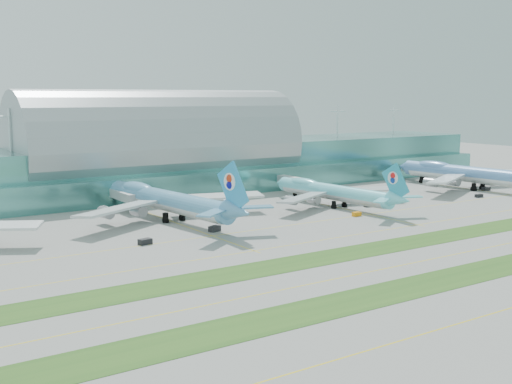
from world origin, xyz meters
TOP-DOWN VIEW (x-y plane):
  - ground at (0.00, 0.00)m, footprint 700.00×700.00m
  - terminal at (0.01, 128.79)m, footprint 340.00×69.10m
  - grass_strip_near at (0.00, -28.00)m, footprint 420.00×12.00m
  - grass_strip_far at (0.00, 2.00)m, footprint 420.00×12.00m
  - taxiline_b at (0.00, -14.00)m, footprint 420.00×0.35m
  - taxiline_c at (0.00, 18.00)m, footprint 420.00×0.35m
  - taxiline_d at (0.00, 40.00)m, footprint 420.00×0.35m
  - airliner_b at (-25.43, 70.50)m, footprint 70.67×80.72m
  - airliner_c at (36.94, 59.75)m, footprint 59.71×67.91m
  - airliner_d at (116.52, 60.78)m, footprint 72.64×82.64m
  - gse_c at (-46.17, 40.90)m, footprint 3.84×2.70m
  - gse_d at (-21.68, 45.04)m, footprint 4.17×3.17m
  - gse_e at (31.10, 39.88)m, footprint 3.01×1.77m
  - gse_f at (47.47, 51.33)m, footprint 3.53×2.24m
  - gse_g at (100.28, 43.00)m, footprint 3.51×1.77m
  - gse_h at (118.54, 53.38)m, footprint 4.02×2.03m

SIDE VIEW (x-z plane):
  - ground at x=0.00m, z-range 0.00..0.00m
  - taxiline_b at x=0.00m, z-range 0.00..0.01m
  - taxiline_c at x=0.00m, z-range 0.00..0.01m
  - taxiline_d at x=0.00m, z-range 0.00..0.01m
  - grass_strip_near at x=0.00m, z-range 0.00..0.08m
  - grass_strip_far at x=0.00m, z-range 0.00..0.08m
  - gse_g at x=100.28m, z-range 0.00..1.34m
  - gse_e at x=31.10m, z-range 0.00..1.42m
  - gse_h at x=118.54m, z-range 0.00..1.49m
  - gse_f at x=47.47m, z-range 0.00..1.54m
  - gse_c at x=-46.17m, z-range 0.00..1.56m
  - gse_d at x=-21.68m, z-range 0.00..1.72m
  - airliner_c at x=36.94m, z-range -3.58..15.10m
  - airliner_b at x=-25.43m, z-range -4.26..17.97m
  - airliner_d at x=116.52m, z-range -4.35..18.38m
  - terminal at x=0.01m, z-range -3.77..32.23m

